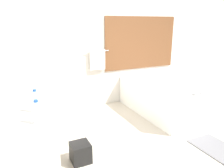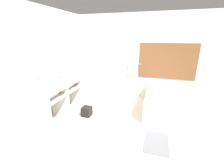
{
  "view_description": "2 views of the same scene",
  "coord_description": "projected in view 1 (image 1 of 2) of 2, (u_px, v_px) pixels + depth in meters",
  "views": [
    {
      "loc": [
        -1.9,
        -1.84,
        1.69
      ],
      "look_at": [
        -0.47,
        1.12,
        0.76
      ],
      "focal_mm": 35.0,
      "sensor_mm": 36.0,
      "label": 1
    },
    {
      "loc": [
        0.44,
        -2.7,
        2.02
      ],
      "look_at": [
        -0.66,
        0.93,
        0.8
      ],
      "focal_mm": 24.0,
      "sensor_mm": 36.0,
      "label": 2
    }
  ],
  "objects": [
    {
      "name": "bath_mat",
      "position": [
        218.0,
        149.0,
        3.01
      ],
      "size": [
        0.46,
        0.71,
        0.02
      ],
      "color": "slate",
      "rests_on": "ground_plane"
    },
    {
      "name": "vanity_counter",
      "position": [
        18.0,
        131.0,
        2.2
      ],
      "size": [
        0.58,
        1.43,
        0.87
      ],
      "color": "white",
      "rests_on": "ground_plane"
    },
    {
      "name": "waste_bin",
      "position": [
        81.0,
        152.0,
        2.72
      ],
      "size": [
        0.23,
        0.23,
        0.25
      ],
      "color": "black",
      "rests_on": "ground_plane"
    },
    {
      "name": "bathtub",
      "position": [
        163.0,
        96.0,
        4.22
      ],
      "size": [
        1.01,
        1.72,
        0.69
      ],
      "color": "white",
      "rests_on": "ground_plane"
    },
    {
      "name": "water_bottle_3",
      "position": [
        37.0,
        113.0,
        1.82
      ],
      "size": [
        0.06,
        0.06,
        0.21
      ],
      "color": "silver",
      "rests_on": "vanity_counter"
    },
    {
      "name": "water_bottle_2",
      "position": [
        36.0,
        101.0,
        2.05
      ],
      "size": [
        0.06,
        0.06,
        0.23
      ],
      "color": "silver",
      "rests_on": "vanity_counter"
    },
    {
      "name": "wall_back_with_blinds",
      "position": [
        111.0,
        40.0,
        4.43
      ],
      "size": [
        7.4,
        0.13,
        2.7
      ],
      "color": "white",
      "rests_on": "ground_plane"
    },
    {
      "name": "ground_plane",
      "position": [
        182.0,
        157.0,
        2.85
      ],
      "size": [
        16.0,
        16.0,
        0.0
      ],
      "primitive_type": "plane",
      "color": "beige",
      "rests_on": "ground"
    }
  ]
}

